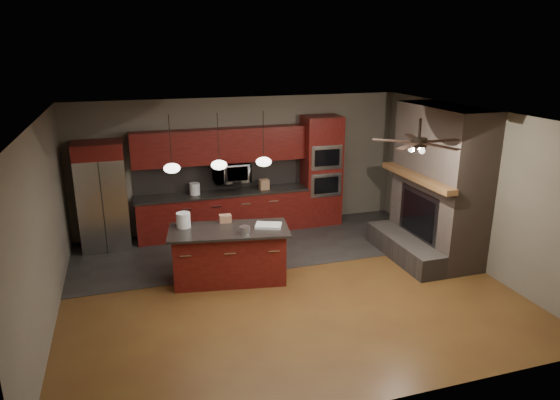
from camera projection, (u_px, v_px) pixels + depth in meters
name	position (u px, v px, depth m)	size (l,w,h in m)	color
ground	(285.00, 286.00, 8.26)	(7.00, 7.00, 0.00)	brown
ceiling	(286.00, 116.00, 7.42)	(7.00, 6.00, 0.02)	white
back_wall	(241.00, 164.00, 10.57)	(7.00, 0.02, 2.80)	#6C6657
right_wall	(473.00, 187.00, 8.84)	(0.02, 6.00, 2.80)	#6C6657
left_wall	(43.00, 229.00, 6.84)	(0.02, 6.00, 2.80)	#6C6657
slate_tile_patch	(257.00, 246.00, 9.90)	(7.00, 2.40, 0.01)	#2C2A28
fireplace_column	(436.00, 189.00, 9.11)	(1.30, 2.10, 2.80)	brown
back_cabinetry	(223.00, 192.00, 10.35)	(3.59, 0.64, 2.20)	maroon
oven_tower	(321.00, 171.00, 10.84)	(0.80, 0.63, 2.38)	maroon
microwave	(231.00, 172.00, 10.30)	(0.73, 0.41, 0.50)	silver
refrigerator	(103.00, 196.00, 9.52)	(0.90, 0.75, 2.10)	silver
kitchen_island	(230.00, 255.00, 8.33)	(2.09, 1.21, 0.92)	maroon
white_bucket	(183.00, 220.00, 8.24)	(0.23, 0.23, 0.25)	white
paint_can	(245.00, 230.00, 7.99)	(0.17, 0.17, 0.12)	silver
paint_tray	(268.00, 226.00, 8.29)	(0.42, 0.30, 0.04)	white
cardboard_box	(225.00, 219.00, 8.50)	(0.20, 0.15, 0.13)	#A77556
counter_bucket	(195.00, 189.00, 10.11)	(0.21, 0.21, 0.24)	white
counter_box	(264.00, 184.00, 10.48)	(0.19, 0.15, 0.21)	#AB7F58
pendant_left	(172.00, 168.00, 7.84)	(0.26, 0.26, 0.92)	black
pendant_center	(219.00, 165.00, 8.05)	(0.26, 0.26, 0.92)	black
pendant_right	(264.00, 162.00, 8.27)	(0.26, 0.26, 0.92)	black
ceiling_fan	(419.00, 142.00, 7.31)	(1.27, 1.33, 0.41)	black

